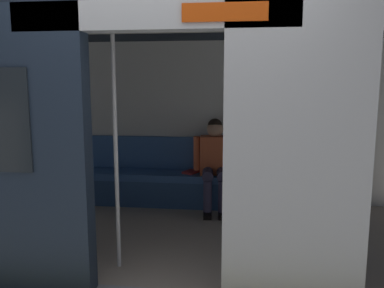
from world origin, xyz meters
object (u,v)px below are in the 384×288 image
(train_car, at_px, (173,93))
(person_seated, at_px, (215,158))
(book, at_px, (191,172))
(handbag, at_px, (249,168))
(grab_pole_door, at_px, (116,147))
(bench_seat, at_px, (192,181))

(train_car, height_order, person_seated, train_car)
(train_car, distance_m, book, 1.52)
(train_car, relative_size, book, 29.09)
(handbag, height_order, book, handbag)
(train_car, relative_size, grab_pole_door, 2.98)
(person_seated, height_order, handbag, person_seated)
(handbag, bearing_deg, bench_seat, 5.00)
(person_seated, relative_size, grab_pole_door, 0.54)
(handbag, height_order, grab_pole_door, grab_pole_door)
(grab_pole_door, bearing_deg, train_car, -115.74)
(book, distance_m, grab_pole_door, 1.99)
(handbag, relative_size, grab_pole_door, 0.12)
(person_seated, xyz_separation_m, grab_pole_door, (0.73, 1.74, 0.41))
(train_car, xyz_separation_m, book, (-0.04, -1.08, -1.06))
(bench_seat, bearing_deg, person_seated, 169.89)
(bench_seat, height_order, handbag, handbag)
(train_car, relative_size, handbag, 24.62)
(train_car, bearing_deg, book, -92.08)
(train_car, xyz_separation_m, person_seated, (-0.36, -0.98, -0.85))
(bench_seat, xyz_separation_m, book, (0.03, -0.05, 0.12))
(person_seated, distance_m, handbag, 0.48)
(train_car, relative_size, bench_seat, 2.12)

